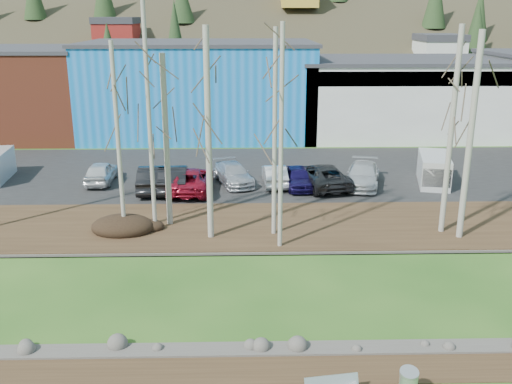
{
  "coord_description": "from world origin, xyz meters",
  "views": [
    {
      "loc": [
        -2.17,
        -13.28,
        10.63
      ],
      "look_at": [
        -1.55,
        12.66,
        2.5
      ],
      "focal_mm": 40.0,
      "sensor_mm": 36.0,
      "label": 1
    }
  ],
  "objects_px": {
    "car_4": "(298,177)",
    "car_2": "(191,180)",
    "car_7": "(363,175)",
    "car_3": "(233,174)",
    "car_1": "(153,178)",
    "car_6": "(322,176)",
    "car_5": "(275,175)",
    "car_0": "(101,172)",
    "car_8": "(173,178)",
    "van_white": "(434,170)"
  },
  "relations": [
    {
      "from": "car_4",
      "to": "car_5",
      "type": "distance_m",
      "value": 1.6
    },
    {
      "from": "car_3",
      "to": "car_8",
      "type": "relative_size",
      "value": 0.94
    },
    {
      "from": "car_4",
      "to": "car_2",
      "type": "bearing_deg",
      "value": -178.37
    },
    {
      "from": "car_6",
      "to": "car_3",
      "type": "bearing_deg",
      "value": -20.19
    },
    {
      "from": "car_5",
      "to": "car_1",
      "type": "bearing_deg",
      "value": 4.4
    },
    {
      "from": "car_0",
      "to": "car_1",
      "type": "distance_m",
      "value": 4.0
    },
    {
      "from": "car_0",
      "to": "car_3",
      "type": "distance_m",
      "value": 8.58
    },
    {
      "from": "car_4",
      "to": "car_1",
      "type": "bearing_deg",
      "value": 178.7
    },
    {
      "from": "van_white",
      "to": "car_6",
      "type": "bearing_deg",
      "value": -163.48
    },
    {
      "from": "car_0",
      "to": "car_8",
      "type": "bearing_deg",
      "value": 159.8
    },
    {
      "from": "car_1",
      "to": "car_8",
      "type": "height_order",
      "value": "same"
    },
    {
      "from": "car_5",
      "to": "car_7",
      "type": "height_order",
      "value": "car_7"
    },
    {
      "from": "car_4",
      "to": "car_3",
      "type": "bearing_deg",
      "value": 163.16
    },
    {
      "from": "car_3",
      "to": "car_7",
      "type": "relative_size",
      "value": 0.92
    },
    {
      "from": "car_3",
      "to": "car_6",
      "type": "distance_m",
      "value": 5.7
    },
    {
      "from": "car_5",
      "to": "car_7",
      "type": "bearing_deg",
      "value": 174.13
    },
    {
      "from": "car_0",
      "to": "car_5",
      "type": "xyz_separation_m",
      "value": [
        11.22,
        -0.76,
        -0.04
      ]
    },
    {
      "from": "car_7",
      "to": "car_0",
      "type": "bearing_deg",
      "value": -169.05
    },
    {
      "from": "car_4",
      "to": "car_5",
      "type": "relative_size",
      "value": 0.98
    },
    {
      "from": "car_8",
      "to": "car_5",
      "type": "bearing_deg",
      "value": -175.29
    },
    {
      "from": "car_3",
      "to": "car_5",
      "type": "height_order",
      "value": "car_5"
    },
    {
      "from": "car_8",
      "to": "van_white",
      "type": "relative_size",
      "value": 1.05
    },
    {
      "from": "car_0",
      "to": "car_8",
      "type": "distance_m",
      "value": 5.17
    },
    {
      "from": "car_1",
      "to": "car_2",
      "type": "distance_m",
      "value": 2.36
    },
    {
      "from": "car_1",
      "to": "car_6",
      "type": "height_order",
      "value": "car_1"
    },
    {
      "from": "car_1",
      "to": "car_2",
      "type": "relative_size",
      "value": 0.91
    },
    {
      "from": "car_3",
      "to": "car_4",
      "type": "bearing_deg",
      "value": -31.53
    },
    {
      "from": "car_0",
      "to": "van_white",
      "type": "bearing_deg",
      "value": 176.82
    },
    {
      "from": "car_2",
      "to": "car_3",
      "type": "distance_m",
      "value": 3.02
    },
    {
      "from": "car_7",
      "to": "car_4",
      "type": "bearing_deg",
      "value": -160.46
    },
    {
      "from": "car_4",
      "to": "car_8",
      "type": "distance_m",
      "value": 7.8
    },
    {
      "from": "car_1",
      "to": "car_6",
      "type": "relative_size",
      "value": 0.9
    },
    {
      "from": "car_0",
      "to": "car_6",
      "type": "distance_m",
      "value": 14.26
    },
    {
      "from": "car_4",
      "to": "van_white",
      "type": "distance_m",
      "value": 8.79
    },
    {
      "from": "car_6",
      "to": "car_7",
      "type": "distance_m",
      "value": 2.62
    },
    {
      "from": "car_0",
      "to": "car_2",
      "type": "bearing_deg",
      "value": 160.74
    },
    {
      "from": "car_0",
      "to": "car_8",
      "type": "height_order",
      "value": "car_8"
    },
    {
      "from": "car_2",
      "to": "car_7",
      "type": "bearing_deg",
      "value": -172.97
    },
    {
      "from": "car_6",
      "to": "car_4",
      "type": "bearing_deg",
      "value": -5.58
    },
    {
      "from": "car_5",
      "to": "car_6",
      "type": "bearing_deg",
      "value": 167.7
    },
    {
      "from": "car_1",
      "to": "car_4",
      "type": "xyz_separation_m",
      "value": [
        9.05,
        0.27,
        -0.12
      ]
    },
    {
      "from": "van_white",
      "to": "car_7",
      "type": "bearing_deg",
      "value": -163.95
    },
    {
      "from": "car_0",
      "to": "car_6",
      "type": "relative_size",
      "value": 0.77
    },
    {
      "from": "car_2",
      "to": "car_6",
      "type": "distance_m",
      "value": 8.26
    },
    {
      "from": "car_7",
      "to": "car_8",
      "type": "distance_m",
      "value": 11.95
    },
    {
      "from": "car_7",
      "to": "car_3",
      "type": "bearing_deg",
      "value": -169.92
    },
    {
      "from": "car_0",
      "to": "car_2",
      "type": "height_order",
      "value": "car_2"
    },
    {
      "from": "car_0",
      "to": "van_white",
      "type": "height_order",
      "value": "van_white"
    },
    {
      "from": "car_4",
      "to": "car_7",
      "type": "xyz_separation_m",
      "value": [
        4.14,
        0.36,
        0.04
      ]
    },
    {
      "from": "car_5",
      "to": "car_8",
      "type": "height_order",
      "value": "car_8"
    }
  ]
}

